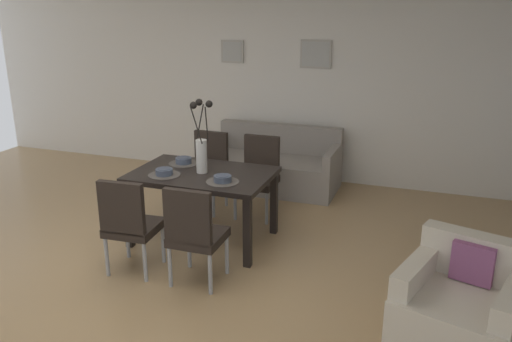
# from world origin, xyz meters

# --- Properties ---
(ground_plane) EXTENTS (9.00, 9.00, 0.00)m
(ground_plane) POSITION_xyz_m (0.00, 0.00, 0.00)
(ground_plane) COLOR tan
(back_wall_panel) EXTENTS (9.00, 0.10, 2.60)m
(back_wall_panel) POSITION_xyz_m (0.00, 3.25, 1.30)
(back_wall_panel) COLOR white
(back_wall_panel) RESTS_ON ground
(dining_table) EXTENTS (1.40, 0.93, 0.74)m
(dining_table) POSITION_xyz_m (0.15, 0.87, 0.65)
(dining_table) COLOR black
(dining_table) RESTS_ON ground
(dining_chair_near_left) EXTENTS (0.47, 0.47, 0.92)m
(dining_chair_near_left) POSITION_xyz_m (-0.17, -0.00, 0.51)
(dining_chair_near_left) COLOR black
(dining_chair_near_left) RESTS_ON ground
(dining_chair_near_right) EXTENTS (0.45, 0.45, 0.92)m
(dining_chair_near_right) POSITION_xyz_m (-0.19, 1.72, 0.51)
(dining_chair_near_right) COLOR black
(dining_chair_near_right) RESTS_ON ground
(dining_chair_far_left) EXTENTS (0.45, 0.45, 0.92)m
(dining_chair_far_left) POSITION_xyz_m (0.47, 0.01, 0.51)
(dining_chair_far_left) COLOR black
(dining_chair_far_left) RESTS_ON ground
(dining_chair_far_right) EXTENTS (0.44, 0.44, 0.92)m
(dining_chair_far_right) POSITION_xyz_m (0.45, 1.73, 0.51)
(dining_chair_far_right) COLOR black
(dining_chair_far_right) RESTS_ON ground
(centerpiece_vase) EXTENTS (0.21, 0.23, 0.73)m
(centerpiece_vase) POSITION_xyz_m (0.15, 0.87, 1.02)
(centerpiece_vase) COLOR silver
(centerpiece_vase) RESTS_ON dining_table
(placemat_near_left) EXTENTS (0.32, 0.32, 0.01)m
(placemat_near_left) POSITION_xyz_m (-0.17, 0.66, 0.74)
(placemat_near_left) COLOR #4C4742
(placemat_near_left) RESTS_ON dining_table
(bowl_near_left) EXTENTS (0.17, 0.17, 0.07)m
(bowl_near_left) POSITION_xyz_m (-0.17, 0.66, 0.78)
(bowl_near_left) COLOR #475166
(bowl_near_left) RESTS_ON dining_table
(placemat_near_right) EXTENTS (0.32, 0.32, 0.01)m
(placemat_near_right) POSITION_xyz_m (-0.17, 1.08, 0.74)
(placemat_near_right) COLOR #4C4742
(placemat_near_right) RESTS_ON dining_table
(bowl_near_right) EXTENTS (0.17, 0.17, 0.07)m
(bowl_near_right) POSITION_xyz_m (-0.17, 1.08, 0.78)
(bowl_near_right) COLOR #475166
(bowl_near_right) RESTS_ON dining_table
(placemat_far_left) EXTENTS (0.32, 0.32, 0.01)m
(placemat_far_left) POSITION_xyz_m (0.46, 0.66, 0.74)
(placemat_far_left) COLOR #4C4742
(placemat_far_left) RESTS_ON dining_table
(bowl_far_left) EXTENTS (0.17, 0.17, 0.07)m
(bowl_far_left) POSITION_xyz_m (0.46, 0.66, 0.78)
(bowl_far_left) COLOR #475166
(bowl_far_left) RESTS_ON dining_table
(sofa) EXTENTS (1.71, 0.84, 0.80)m
(sofa) POSITION_xyz_m (0.33, 2.70, 0.28)
(sofa) COLOR gray
(sofa) RESTS_ON ground
(armchair) EXTENTS (1.00, 1.00, 0.75)m
(armchair) POSITION_xyz_m (2.64, -0.08, 0.29)
(armchair) COLOR beige
(armchair) RESTS_ON ground
(framed_picture_left) EXTENTS (0.33, 0.03, 0.31)m
(framed_picture_left) POSITION_xyz_m (-0.44, 3.18, 1.73)
(framed_picture_left) COLOR #B2ADA3
(framed_picture_center) EXTENTS (0.42, 0.03, 0.37)m
(framed_picture_center) POSITION_xyz_m (0.74, 3.18, 1.73)
(framed_picture_center) COLOR #B2ADA3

